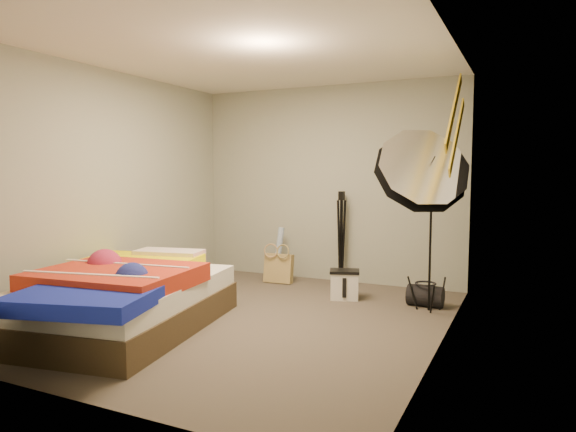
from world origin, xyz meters
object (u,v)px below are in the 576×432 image
Objects in this scene: tote_bag at (279,268)px; bed at (123,297)px; wrapping_roll at (278,253)px; photo_umbrella at (420,174)px; camera_tripod at (341,231)px; duffel_bag at (425,296)px; camera_case at (344,286)px.

bed reaches higher than tote_bag.
wrapping_roll is 0.29× the size of bed.
camera_tripod is at bearing 139.24° from photo_umbrella.
wrapping_roll is at bearing 166.52° from duffel_bag.
tote_bag is 0.19× the size of photo_umbrella.
camera_case reaches higher than duffel_bag.
tote_bag is at bearing -62.63° from wrapping_roll.
bed is at bearing -144.52° from photo_umbrella.
duffel_bag is 1.32m from photo_umbrella.
photo_umbrella is at bearing -34.82° from camera_case.
duffel_bag is at bearing -13.89° from camera_case.
tote_bag is 0.27m from wrapping_roll.
duffel_bag is 1.47m from camera_tripod.
camera_case is 0.16× the size of photo_umbrella.
photo_umbrella is (0.85, -0.25, 1.24)m from camera_case.
camera_tripod reaches higher than duffel_bag.
bed is 1.20× the size of photo_umbrella.
camera_tripod is (-1.18, 0.68, 0.56)m from duffel_bag.
photo_umbrella is 1.66× the size of camera_tripod.
photo_umbrella is at bearing -23.99° from wrapping_roll.
camera_case is 0.13× the size of bed.
tote_bag is 0.32× the size of camera_tripod.
bed is (-2.31, -1.95, 0.18)m from duffel_bag.
photo_umbrella is at bearing -23.05° from tote_bag.
photo_umbrella reaches higher than duffel_bag.
tote_bag is 0.16× the size of bed.
camera_tripod is (-1.16, 1.00, -0.72)m from photo_umbrella.
wrapping_roll reaches higher than camera_case.
bed is 1.99× the size of camera_tripod.
tote_bag is 0.93m from camera_tripod.
camera_case is at bearing -67.70° from camera_tripod.
bed is at bearing -113.35° from camera_tripod.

